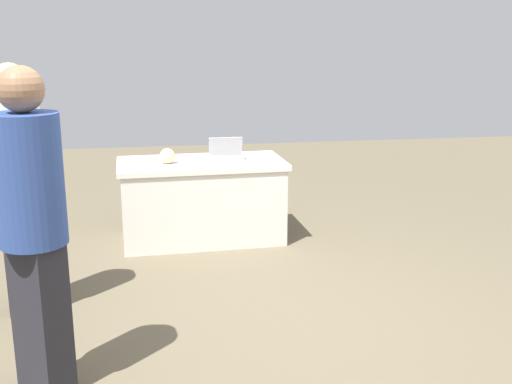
{
  "coord_description": "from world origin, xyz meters",
  "views": [
    {
      "loc": [
        0.78,
        3.58,
        1.87
      ],
      "look_at": [
        0.14,
        -0.2,
        0.9
      ],
      "focal_mm": 43.23,
      "sensor_mm": 36.0,
      "label": 1
    }
  ],
  "objects_px": {
    "table_foreground": "(202,200)",
    "laptop_silver": "(227,156)",
    "person_organiser": "(19,178)",
    "yarn_ball": "(167,156)",
    "scissors_red": "(241,160)",
    "person_attendee_standing": "(33,219)"
  },
  "relations": [
    {
      "from": "table_foreground",
      "to": "laptop_silver",
      "type": "xyz_separation_m",
      "value": [
        -0.24,
        0.02,
        0.42
      ]
    },
    {
      "from": "table_foreground",
      "to": "person_organiser",
      "type": "xyz_separation_m",
      "value": [
        1.33,
        1.36,
        0.58
      ]
    },
    {
      "from": "yarn_ball",
      "to": "table_foreground",
      "type": "bearing_deg",
      "value": -166.23
    },
    {
      "from": "person_organiser",
      "to": "laptop_silver",
      "type": "relative_size",
      "value": 5.3
    },
    {
      "from": "table_foreground",
      "to": "yarn_ball",
      "type": "relative_size",
      "value": 11.21
    },
    {
      "from": "scissors_red",
      "to": "yarn_ball",
      "type": "bearing_deg",
      "value": -57.71
    },
    {
      "from": "table_foreground",
      "to": "laptop_silver",
      "type": "relative_size",
      "value": 4.81
    },
    {
      "from": "person_attendee_standing",
      "to": "scissors_red",
      "type": "bearing_deg",
      "value": -75.68
    },
    {
      "from": "table_foreground",
      "to": "person_attendee_standing",
      "type": "distance_m",
      "value": 2.73
    },
    {
      "from": "yarn_ball",
      "to": "scissors_red",
      "type": "distance_m",
      "value": 0.68
    },
    {
      "from": "person_attendee_standing",
      "to": "laptop_silver",
      "type": "relative_size",
      "value": 5.39
    },
    {
      "from": "person_attendee_standing",
      "to": "laptop_silver",
      "type": "distance_m",
      "value": 2.76
    },
    {
      "from": "person_organiser",
      "to": "yarn_ball",
      "type": "bearing_deg",
      "value": 39.84
    },
    {
      "from": "person_attendee_standing",
      "to": "scissors_red",
      "type": "relative_size",
      "value": 9.66
    },
    {
      "from": "person_attendee_standing",
      "to": "person_organiser",
      "type": "height_order",
      "value": "person_attendee_standing"
    },
    {
      "from": "table_foreground",
      "to": "yarn_ball",
      "type": "height_order",
      "value": "yarn_ball"
    },
    {
      "from": "scissors_red",
      "to": "person_organiser",
      "type": "bearing_deg",
      "value": -23.17
    },
    {
      "from": "yarn_ball",
      "to": "scissors_red",
      "type": "bearing_deg",
      "value": -176.56
    },
    {
      "from": "person_organiser",
      "to": "yarn_ball",
      "type": "distance_m",
      "value": 1.64
    },
    {
      "from": "person_attendee_standing",
      "to": "scissors_red",
      "type": "xyz_separation_m",
      "value": [
        -1.42,
        -2.41,
        -0.21
      ]
    },
    {
      "from": "yarn_ball",
      "to": "laptop_silver",
      "type": "bearing_deg",
      "value": -174.02
    },
    {
      "from": "table_foreground",
      "to": "scissors_red",
      "type": "relative_size",
      "value": 8.62
    }
  ]
}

